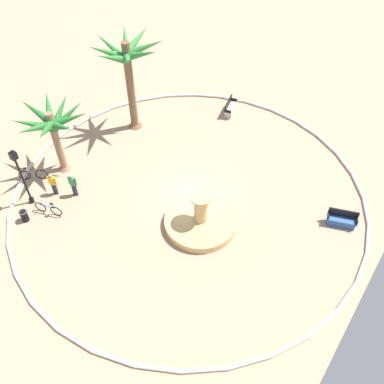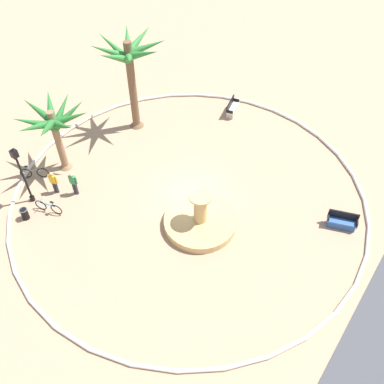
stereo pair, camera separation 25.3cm
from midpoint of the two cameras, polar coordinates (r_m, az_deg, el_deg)
ground_plane at (r=24.91m, az=-0.14°, el=-0.48°), size 80.00×80.00×0.00m
plaza_curb at (r=24.84m, az=-0.14°, el=-0.32°), size 20.51×20.51×0.20m
fountain at (r=23.26m, az=1.40°, el=-3.86°), size 3.97×3.97×2.37m
palm_tree_near_fountain at (r=27.27m, az=-8.11°, el=16.89°), size 4.64×4.57×6.44m
palm_tree_by_curb at (r=25.54m, az=-17.83°, el=8.85°), size 4.30×4.47×4.48m
bench_east at (r=24.58m, az=19.68°, el=-3.85°), size 1.03×1.67×1.00m
bench_west at (r=30.83m, az=5.67°, el=11.02°), size 1.68×0.90×1.00m
lamppost at (r=24.73m, az=-21.62°, el=2.59°), size 0.32×0.32×3.96m
trash_bin at (r=25.21m, az=-21.25°, el=-2.71°), size 0.46×0.46×0.73m
bicycle_red_frame at (r=25.09m, az=-18.38°, el=-1.93°), size 0.63×1.66×0.94m
bicycle_by_lamppost at (r=27.37m, az=-20.15°, el=2.45°), size 1.14×1.37×0.94m
person_cyclist_helmet at (r=25.70m, az=-17.79°, el=1.37°), size 0.30×0.50×1.60m
person_cyclist_photo at (r=25.26m, az=-15.32°, el=1.26°), size 0.30×0.51×1.65m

